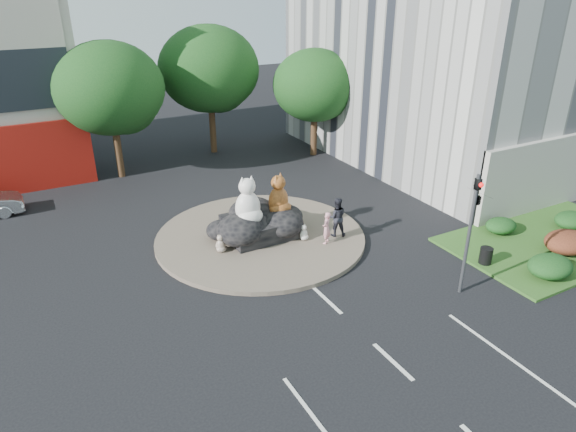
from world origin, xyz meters
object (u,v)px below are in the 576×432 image
at_px(kitten_calico, 220,243).
at_px(pedestrian_pink, 326,228).
at_px(litter_bin, 486,256).
at_px(cat_white, 248,200).
at_px(cat_tabby, 278,194).
at_px(kitten_white, 304,232).
at_px(pedestrian_dark, 337,217).

distance_m(kitten_calico, pedestrian_pink, 4.89).
relative_size(kitten_calico, litter_bin, 1.17).
height_order(cat_white, cat_tabby, cat_white).
bearing_deg(pedestrian_pink, cat_white, -74.19).
xyz_separation_m(cat_tabby, pedestrian_pink, (1.33, -2.23, -1.15)).
distance_m(cat_tabby, kitten_calico, 3.67).
bearing_deg(cat_white, kitten_white, -27.34).
distance_m(kitten_white, litter_bin, 8.12).
height_order(cat_white, kitten_calico, cat_white).
height_order(cat_white, pedestrian_pink, cat_white).
relative_size(cat_tabby, kitten_calico, 2.37).
xyz_separation_m(cat_tabby, kitten_white, (0.59, -1.43, -1.53)).
relative_size(cat_white, cat_tabby, 1.12).
distance_m(cat_white, litter_bin, 10.79).
xyz_separation_m(kitten_calico, kitten_white, (3.88, -0.77, -0.04)).
bearing_deg(litter_bin, cat_tabby, 132.79).
bearing_deg(cat_white, pedestrian_pink, -32.94).
bearing_deg(kitten_calico, kitten_white, 17.62).
bearing_deg(pedestrian_pink, cat_tabby, -99.63).
xyz_separation_m(kitten_white, litter_bin, (5.90, -5.58, -0.10)).
relative_size(cat_white, kitten_white, 2.94).
bearing_deg(kitten_white, cat_white, 126.32).
distance_m(cat_white, pedestrian_dark, 4.31).
bearing_deg(pedestrian_dark, kitten_white, 11.61).
height_order(cat_white, kitten_white, cat_white).
relative_size(kitten_white, litter_bin, 1.06).
bearing_deg(pedestrian_pink, pedestrian_dark, 167.09).
relative_size(kitten_calico, pedestrian_pink, 0.56).
bearing_deg(kitten_white, pedestrian_dark, -38.54).
bearing_deg(kitten_white, kitten_calico, 143.27).
height_order(cat_white, pedestrian_dark, cat_white).
xyz_separation_m(cat_white, litter_bin, (8.18, -6.80, -1.76)).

